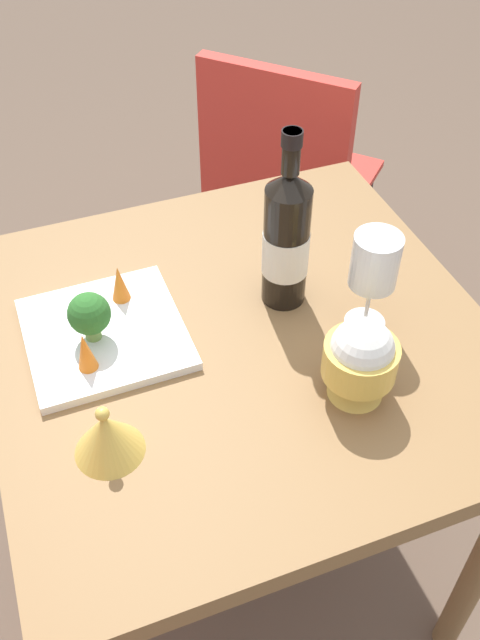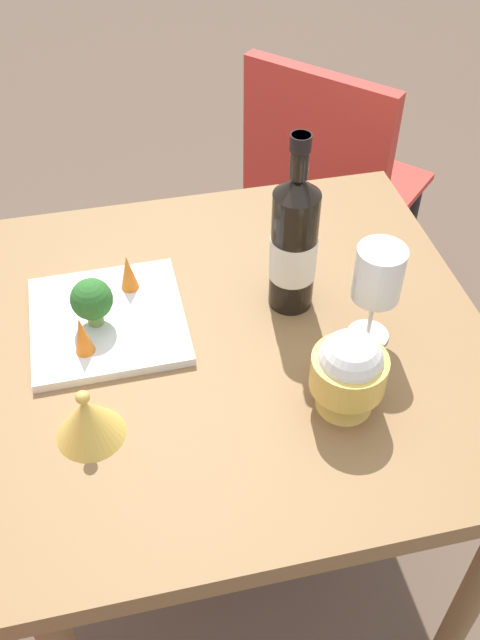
# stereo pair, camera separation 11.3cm
# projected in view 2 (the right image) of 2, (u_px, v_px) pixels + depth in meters

# --- Properties ---
(ground_plane) EXTENTS (8.00, 8.00, 0.00)m
(ground_plane) POSITION_uv_depth(u_px,v_px,m) (240.00, 551.00, 1.67)
(ground_plane) COLOR brown
(dining_table) EXTENTS (0.81, 0.81, 0.75)m
(dining_table) POSITION_uv_depth(u_px,v_px,m) (240.00, 373.00, 1.22)
(dining_table) COLOR olive
(dining_table) RESTS_ON ground_plane
(chair_by_wall) EXTENTS (0.57, 0.57, 0.85)m
(chair_by_wall) POSITION_uv_depth(u_px,v_px,m) (326.00, 177.00, 1.87)
(chair_by_wall) COLOR red
(chair_by_wall) RESTS_ON ground_plane
(wine_bottle) EXTENTS (0.08, 0.08, 0.32)m
(wine_bottle) POSITION_uv_depth(u_px,v_px,m) (294.00, 244.00, 1.12)
(wine_bottle) COLOR black
(wine_bottle) RESTS_ON dining_table
(wine_glass) EXTENTS (0.08, 0.08, 0.18)m
(wine_glass) POSITION_uv_depth(u_px,v_px,m) (378.00, 276.00, 1.06)
(wine_glass) COLOR white
(wine_glass) RESTS_ON dining_table
(rice_bowl) EXTENTS (0.11, 0.11, 0.14)m
(rice_bowl) POSITION_uv_depth(u_px,v_px,m) (349.00, 371.00, 0.99)
(rice_bowl) COLOR gold
(rice_bowl) RESTS_ON dining_table
(rice_bowl_lid) EXTENTS (0.10, 0.10, 0.09)m
(rice_bowl_lid) POSITION_uv_depth(u_px,v_px,m) (88.00, 418.00, 0.98)
(rice_bowl_lid) COLOR gold
(rice_bowl_lid) RESTS_ON dining_table
(serving_plate) EXTENTS (0.25, 0.25, 0.02)m
(serving_plate) POSITION_uv_depth(u_px,v_px,m) (108.00, 320.00, 1.16)
(serving_plate) COLOR white
(serving_plate) RESTS_ON dining_table
(broccoli_floret) EXTENTS (0.07, 0.07, 0.09)m
(broccoli_floret) POSITION_uv_depth(u_px,v_px,m) (92.00, 300.00, 1.11)
(broccoli_floret) COLOR #729E4C
(broccoli_floret) RESTS_ON serving_plate
(carrot_garnish_left) EXTENTS (0.03, 0.03, 0.07)m
(carrot_garnish_left) POSITION_uv_depth(u_px,v_px,m) (82.00, 333.00, 1.08)
(carrot_garnish_left) COLOR orange
(carrot_garnish_left) RESTS_ON serving_plate
(carrot_garnish_right) EXTENTS (0.03, 0.03, 0.07)m
(carrot_garnish_right) POSITION_uv_depth(u_px,v_px,m) (128.00, 272.00, 1.18)
(carrot_garnish_right) COLOR orange
(carrot_garnish_right) RESTS_ON serving_plate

